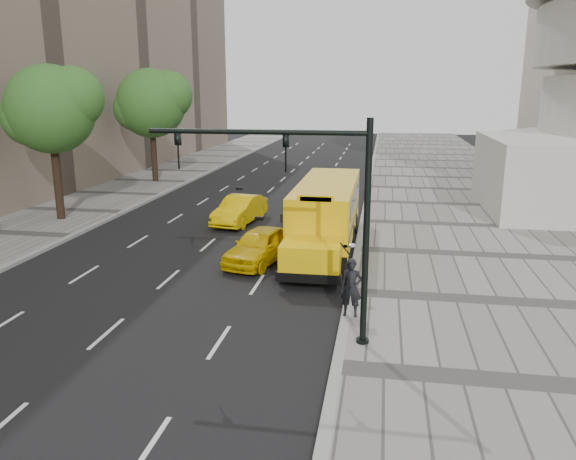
% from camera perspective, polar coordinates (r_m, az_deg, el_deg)
% --- Properties ---
extents(ground, '(140.00, 140.00, 0.00)m').
position_cam_1_polar(ground, '(26.35, -6.06, -1.60)').
color(ground, black).
rests_on(ground, ground).
extents(sidewalk_museum, '(12.00, 140.00, 0.15)m').
position_cam_1_polar(sidewalk_museum, '(25.89, 20.48, -2.56)').
color(sidewalk_museum, gray).
rests_on(sidewalk_museum, ground).
extents(sidewalk_far, '(6.00, 140.00, 0.15)m').
position_cam_1_polar(sidewalk_far, '(31.11, -25.97, -0.39)').
color(sidewalk_far, gray).
rests_on(sidewalk_far, ground).
extents(curb_museum, '(0.30, 140.00, 0.15)m').
position_cam_1_polar(curb_museum, '(25.41, 7.09, -2.05)').
color(curb_museum, gray).
rests_on(curb_museum, ground).
extents(curb_far, '(0.30, 140.00, 0.15)m').
position_cam_1_polar(curb_far, '(29.48, -21.21, -0.65)').
color(curb_far, gray).
rests_on(curb_far, ground).
extents(tree_b, '(5.25, 4.67, 8.41)m').
position_cam_1_polar(tree_b, '(32.76, -22.87, 11.31)').
color(tree_b, black).
rests_on(tree_b, ground).
extents(tree_c, '(5.82, 5.17, 8.65)m').
position_cam_1_polar(tree_c, '(44.55, -13.63, 12.46)').
color(tree_c, black).
rests_on(tree_c, ground).
extents(school_bus, '(2.96, 11.56, 3.19)m').
position_cam_1_polar(school_bus, '(25.66, 3.92, 2.08)').
color(school_bus, '#F0BB09').
rests_on(school_bus, ground).
extents(taxi_near, '(2.74, 4.62, 1.47)m').
position_cam_1_polar(taxi_near, '(23.54, -2.90, -1.59)').
color(taxi_near, '#E2B602').
rests_on(taxi_near, ground).
extents(taxi_far, '(2.23, 4.70, 1.49)m').
position_cam_1_polar(taxi_far, '(30.54, -4.92, 2.05)').
color(taxi_far, '#E2B602').
rests_on(taxi_far, ground).
extents(pedestrian, '(0.71, 0.49, 1.87)m').
position_cam_1_polar(pedestrian, '(17.72, 6.46, -5.85)').
color(pedestrian, black).
rests_on(pedestrian, sidewalk_museum).
extents(traffic_signal, '(6.18, 0.36, 6.40)m').
position_cam_1_polar(traffic_signal, '(15.18, 2.73, 2.64)').
color(traffic_signal, black).
rests_on(traffic_signal, ground).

